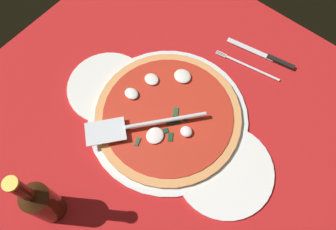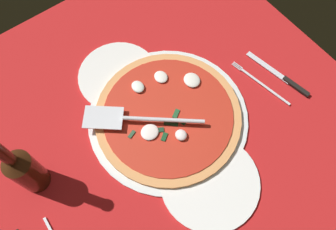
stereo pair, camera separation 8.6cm
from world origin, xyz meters
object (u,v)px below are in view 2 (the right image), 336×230
at_px(dinner_plate_right, 210,182).
at_px(dinner_plate_left, 119,75).
at_px(pizza, 168,115).
at_px(pizza_server, 135,119).
at_px(beer_bottle, 24,170).
at_px(place_setting_far, 272,81).

bearing_deg(dinner_plate_right, dinner_plate_left, -178.63).
xyz_separation_m(pizza, pizza_server, (-0.03, -0.07, 0.02)).
bearing_deg(pizza_server, beer_bottle, 34.68).
bearing_deg(pizza_server, pizza, -162.05).
bearing_deg(dinner_plate_left, beer_bottle, -68.33).
distance_m(dinner_plate_right, beer_bottle, 0.41).
bearing_deg(place_setting_far, dinner_plate_right, 99.67).
bearing_deg(dinner_plate_right, pizza, 173.28).
distance_m(place_setting_far, beer_bottle, 0.64).
bearing_deg(dinner_plate_right, beer_bottle, -127.82).
bearing_deg(beer_bottle, dinner_plate_right, 52.18).
height_order(dinner_plate_right, pizza, pizza).
bearing_deg(dinner_plate_right, pizza_server, -166.66).
bearing_deg(pizza_server, dinner_plate_left, -66.66).
bearing_deg(pizza_server, place_setting_far, -157.32).
relative_size(pizza_server, place_setting_far, 1.17).
relative_size(dinner_plate_left, pizza, 0.58).
relative_size(pizza, place_setting_far, 1.74).
bearing_deg(pizza, place_setting_far, 74.03).
xyz_separation_m(dinner_plate_right, pizza_server, (-0.22, -0.05, 0.04)).
relative_size(pizza, pizza_server, 1.48).
distance_m(pizza_server, place_setting_far, 0.38).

